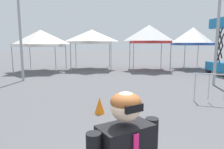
{
  "coord_description": "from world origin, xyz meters",
  "views": [
    {
      "loc": [
        -0.48,
        -1.4,
        2.13
      ],
      "look_at": [
        -0.14,
        4.06,
        1.3
      ],
      "focal_mm": 32.5,
      "sensor_mm": 36.0,
      "label": 1
    }
  ],
  "objects_px": {
    "canopy_tent_far_left": "(41,38)",
    "traffic_cone_lot_center": "(132,127)",
    "canopy_tent_behind_center": "(193,36)",
    "canopy_tent_left_of_center": "(92,37)",
    "traffic_cone_near_barrier": "(100,105)",
    "light_pole_opposite_side": "(18,2)",
    "canopy_tent_center": "(149,34)"
  },
  "relations": [
    {
      "from": "canopy_tent_left_of_center",
      "to": "canopy_tent_center",
      "type": "height_order",
      "value": "canopy_tent_center"
    },
    {
      "from": "canopy_tent_far_left",
      "to": "canopy_tent_center",
      "type": "bearing_deg",
      "value": 2.27
    },
    {
      "from": "canopy_tent_behind_center",
      "to": "canopy_tent_left_of_center",
      "type": "bearing_deg",
      "value": 178.53
    },
    {
      "from": "canopy_tent_behind_center",
      "to": "traffic_cone_near_barrier",
      "type": "xyz_separation_m",
      "value": [
        -7.98,
        -11.06,
        -2.5
      ]
    },
    {
      "from": "canopy_tent_center",
      "to": "canopy_tent_behind_center",
      "type": "height_order",
      "value": "canopy_tent_center"
    },
    {
      "from": "canopy_tent_far_left",
      "to": "canopy_tent_behind_center",
      "type": "relative_size",
      "value": 0.99
    },
    {
      "from": "canopy_tent_far_left",
      "to": "traffic_cone_near_barrier",
      "type": "height_order",
      "value": "canopy_tent_far_left"
    },
    {
      "from": "light_pole_opposite_side",
      "to": "traffic_cone_lot_center",
      "type": "height_order",
      "value": "light_pole_opposite_side"
    },
    {
      "from": "canopy_tent_left_of_center",
      "to": "canopy_tent_behind_center",
      "type": "distance_m",
      "value": 8.62
    },
    {
      "from": "traffic_cone_lot_center",
      "to": "canopy_tent_behind_center",
      "type": "bearing_deg",
      "value": 60.33
    },
    {
      "from": "canopy_tent_far_left",
      "to": "traffic_cone_lot_center",
      "type": "distance_m",
      "value": 13.11
    },
    {
      "from": "traffic_cone_near_barrier",
      "to": "traffic_cone_lot_center",
      "type": "bearing_deg",
      "value": -65.57
    },
    {
      "from": "canopy_tent_far_left",
      "to": "traffic_cone_near_barrier",
      "type": "relative_size",
      "value": 6.87
    },
    {
      "from": "traffic_cone_near_barrier",
      "to": "light_pole_opposite_side",
      "type": "bearing_deg",
      "value": 127.01
    },
    {
      "from": "canopy_tent_left_of_center",
      "to": "canopy_tent_center",
      "type": "bearing_deg",
      "value": -9.71
    },
    {
      "from": "canopy_tent_far_left",
      "to": "traffic_cone_lot_center",
      "type": "xyz_separation_m",
      "value": [
        5.26,
        -11.78,
        -2.31
      ]
    },
    {
      "from": "light_pole_opposite_side",
      "to": "traffic_cone_near_barrier",
      "type": "bearing_deg",
      "value": -52.99
    },
    {
      "from": "canopy_tent_center",
      "to": "traffic_cone_lot_center",
      "type": "relative_size",
      "value": 7.89
    },
    {
      "from": "canopy_tent_left_of_center",
      "to": "light_pole_opposite_side",
      "type": "distance_m",
      "value": 6.82
    },
    {
      "from": "canopy_tent_far_left",
      "to": "light_pole_opposite_side",
      "type": "height_order",
      "value": "light_pole_opposite_side"
    },
    {
      "from": "canopy_tent_behind_center",
      "to": "light_pole_opposite_side",
      "type": "distance_m",
      "value": 13.55
    },
    {
      "from": "canopy_tent_left_of_center",
      "to": "canopy_tent_center",
      "type": "distance_m",
      "value": 4.75
    },
    {
      "from": "canopy_tent_far_left",
      "to": "canopy_tent_left_of_center",
      "type": "bearing_deg",
      "value": 16.36
    },
    {
      "from": "canopy_tent_far_left",
      "to": "traffic_cone_lot_center",
      "type": "height_order",
      "value": "canopy_tent_far_left"
    },
    {
      "from": "canopy_tent_far_left",
      "to": "traffic_cone_lot_center",
      "type": "relative_size",
      "value": 7.53
    },
    {
      "from": "canopy_tent_behind_center",
      "to": "traffic_cone_near_barrier",
      "type": "distance_m",
      "value": 13.87
    },
    {
      "from": "canopy_tent_center",
      "to": "traffic_cone_lot_center",
      "type": "height_order",
      "value": "canopy_tent_center"
    },
    {
      "from": "canopy_tent_far_left",
      "to": "canopy_tent_center",
      "type": "relative_size",
      "value": 0.95
    },
    {
      "from": "canopy_tent_behind_center",
      "to": "light_pole_opposite_side",
      "type": "bearing_deg",
      "value": -157.35
    },
    {
      "from": "canopy_tent_behind_center",
      "to": "traffic_cone_lot_center",
      "type": "xyz_separation_m",
      "value": [
        -7.24,
        -12.7,
        -2.52
      ]
    },
    {
      "from": "canopy_tent_far_left",
      "to": "traffic_cone_lot_center",
      "type": "bearing_deg",
      "value": -65.94
    },
    {
      "from": "canopy_tent_left_of_center",
      "to": "light_pole_opposite_side",
      "type": "bearing_deg",
      "value": -125.13
    }
  ]
}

